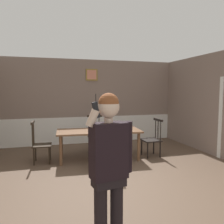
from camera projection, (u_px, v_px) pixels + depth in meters
name	position (u px, v px, depth m)	size (l,w,h in m)	color
ground_plane	(121.00, 181.00, 4.40)	(7.49, 7.49, 0.00)	brown
room_back_partition	(89.00, 103.00, 7.53)	(5.97, 0.17, 2.75)	gray
dining_table	(99.00, 133.00, 5.71)	(2.15, 1.03, 0.75)	brown
chair_near_window	(152.00, 139.00, 6.02)	(0.46, 0.46, 1.00)	black
chair_by_doorway	(95.00, 134.00, 6.53)	(0.49, 0.49, 1.03)	#2D2319
chair_at_table_head	(104.00, 149.00, 4.93)	(0.53, 0.53, 1.02)	black
chair_opposite_corner	(40.00, 144.00, 5.45)	(0.47, 0.47, 1.02)	#2D2319
person_figure	(109.00, 163.00, 2.38)	(0.53, 0.27, 1.73)	black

